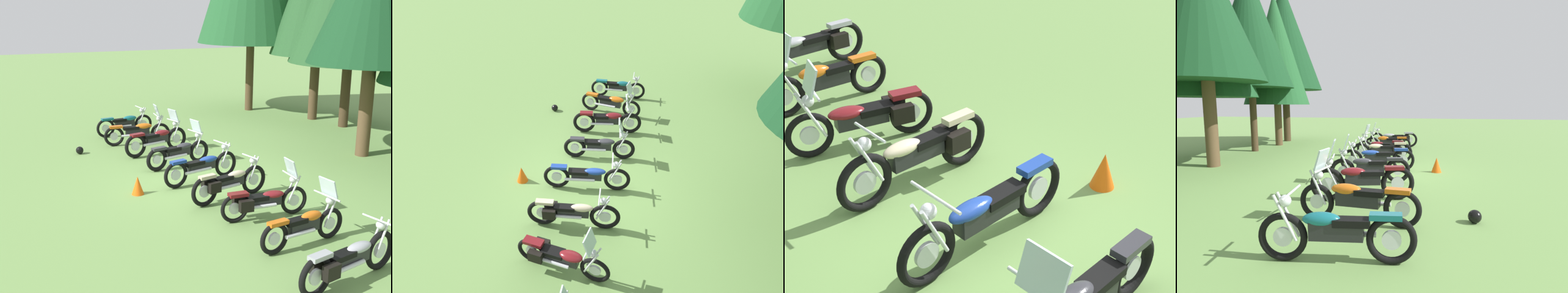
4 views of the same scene
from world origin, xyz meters
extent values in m
plane|color=#6B934C|center=(0.00, 0.00, 0.00)|extent=(80.00, 80.00, 0.00)
torus|color=black|center=(-1.28, -0.86, 0.35)|extent=(0.29, 0.71, 0.70)
cylinder|color=silver|center=(-1.28, -0.86, 0.35)|extent=(0.12, 0.27, 0.26)
cube|color=black|center=(-1.42, -0.32, 0.58)|extent=(0.35, 0.55, 0.10)
cube|color=#2D2D33|center=(-1.30, -0.78, 0.67)|extent=(0.29, 0.47, 0.08)
cylinder|color=silver|center=(-1.63, 0.49, 0.99)|extent=(0.73, 0.23, 0.04)
cylinder|color=silver|center=(-1.31, -0.25, 0.37)|extent=(0.27, 0.75, 0.08)
cube|color=silver|center=(-1.64, 0.50, 1.17)|extent=(0.46, 0.26, 0.39)
torus|color=black|center=(-0.14, 0.82, 0.37)|extent=(0.28, 0.74, 0.74)
cylinder|color=silver|center=(-0.14, 0.82, 0.37)|extent=(0.12, 0.29, 0.29)
torus|color=black|center=(0.29, -0.82, 0.37)|extent=(0.28, 0.74, 0.74)
cylinder|color=silver|center=(0.29, -0.82, 0.37)|extent=(0.12, 0.29, 0.29)
cube|color=black|center=(0.07, 0.00, 0.47)|extent=(0.39, 0.86, 0.23)
ellipsoid|color=navy|center=(0.02, 0.23, 0.61)|extent=(0.38, 0.64, 0.18)
cube|color=black|center=(0.13, -0.22, 0.58)|extent=(0.36, 0.60, 0.10)
cube|color=navy|center=(0.27, -0.74, 0.72)|extent=(0.28, 0.47, 0.08)
cylinder|color=silver|center=(-0.19, 0.74, 0.67)|extent=(0.13, 0.34, 0.65)
cylinder|color=silver|center=(-0.05, 0.78, 0.67)|extent=(0.13, 0.34, 0.65)
cylinder|color=silver|center=(-0.10, 0.69, 1.00)|extent=(0.72, 0.22, 0.04)
sphere|color=silver|center=(-0.12, 0.77, 0.88)|extent=(0.21, 0.21, 0.17)
cylinder|color=silver|center=(0.24, -0.15, 0.39)|extent=(0.29, 0.83, 0.08)
torus|color=black|center=(1.38, 0.92, 0.38)|extent=(0.28, 0.76, 0.76)
cylinder|color=silver|center=(1.38, 0.92, 0.38)|extent=(0.12, 0.30, 0.29)
torus|color=black|center=(1.74, -0.59, 0.38)|extent=(0.28, 0.76, 0.76)
cylinder|color=silver|center=(1.74, -0.59, 0.38)|extent=(0.12, 0.30, 0.29)
cube|color=black|center=(1.56, 0.17, 0.48)|extent=(0.34, 0.79, 0.24)
ellipsoid|color=beige|center=(1.51, 0.37, 0.63)|extent=(0.34, 0.58, 0.18)
cube|color=black|center=(1.61, -0.04, 0.60)|extent=(0.31, 0.55, 0.10)
cube|color=beige|center=(1.72, -0.51, 0.74)|extent=(0.26, 0.46, 0.08)
cylinder|color=silver|center=(1.33, 0.85, 0.68)|extent=(0.12, 0.34, 0.65)
cylinder|color=silver|center=(1.46, 0.88, 0.68)|extent=(0.12, 0.34, 0.65)
cylinder|color=silver|center=(1.41, 0.79, 1.01)|extent=(0.60, 0.17, 0.04)
sphere|color=silver|center=(1.39, 0.87, 0.89)|extent=(0.20, 0.20, 0.17)
cylinder|color=silver|center=(1.70, 0.02, 0.40)|extent=(0.25, 0.77, 0.08)
cube|color=black|center=(1.56, -0.43, 0.48)|extent=(0.21, 0.34, 0.26)
cube|color=black|center=(1.82, -0.37, 0.48)|extent=(0.21, 0.34, 0.26)
torus|color=black|center=(2.92, 1.17, 0.34)|extent=(0.11, 0.68, 0.68)
cylinder|color=silver|center=(2.92, 1.17, 0.34)|extent=(0.06, 0.26, 0.26)
torus|color=black|center=(2.88, -0.34, 0.34)|extent=(0.11, 0.68, 0.68)
cylinder|color=silver|center=(2.88, -0.34, 0.34)|extent=(0.06, 0.26, 0.26)
cube|color=black|center=(2.90, 0.41, 0.43)|extent=(0.25, 0.75, 0.21)
ellipsoid|color=maroon|center=(2.91, 0.62, 0.56)|extent=(0.30, 0.54, 0.16)
cube|color=black|center=(2.90, 0.21, 0.53)|extent=(0.28, 0.50, 0.10)
cube|color=maroon|center=(2.88, -0.26, 0.66)|extent=(0.22, 0.45, 0.08)
cylinder|color=silver|center=(2.83, 1.11, 0.64)|extent=(0.05, 0.34, 0.65)
cylinder|color=silver|center=(3.01, 1.10, 0.64)|extent=(0.05, 0.34, 0.65)
cylinder|color=silver|center=(2.92, 1.03, 0.97)|extent=(0.64, 0.05, 0.04)
sphere|color=silver|center=(2.92, 1.12, 0.85)|extent=(0.17, 0.17, 0.17)
cylinder|color=silver|center=(3.04, 0.25, 0.36)|extent=(0.10, 0.75, 0.08)
cube|color=silver|center=(2.92, 1.05, 1.15)|extent=(0.44, 0.16, 0.39)
cube|color=black|center=(2.70, -0.13, 0.44)|extent=(0.15, 0.32, 0.26)
cube|color=black|center=(3.07, -0.14, 0.44)|extent=(0.15, 0.32, 0.26)
torus|color=black|center=(4.32, 1.17, 0.34)|extent=(0.20, 0.68, 0.67)
cylinder|color=silver|center=(4.32, 1.17, 0.34)|extent=(0.09, 0.26, 0.26)
torus|color=black|center=(4.54, -0.28, 0.34)|extent=(0.20, 0.68, 0.67)
cylinder|color=silver|center=(4.54, -0.28, 0.34)|extent=(0.09, 0.26, 0.26)
cube|color=black|center=(4.43, 0.45, 0.45)|extent=(0.28, 0.74, 0.26)
ellipsoid|color=#D16014|center=(4.40, 0.65, 0.61)|extent=(0.29, 0.54, 0.20)
cube|color=black|center=(4.46, 0.25, 0.58)|extent=(0.28, 0.51, 0.10)
cube|color=#D16014|center=(4.53, -0.20, 0.65)|extent=(0.23, 0.46, 0.08)
cylinder|color=silver|center=(4.26, 1.10, 0.63)|extent=(0.10, 0.34, 0.65)
cylinder|color=silver|center=(4.34, 1.03, 0.97)|extent=(0.73, 0.15, 0.04)
cylinder|color=silver|center=(4.56, 0.30, 0.36)|extent=(0.19, 0.73, 0.08)
torus|color=black|center=(6.14, -0.41, 0.38)|extent=(0.28, 0.76, 0.76)
cylinder|color=silver|center=(6.14, -0.41, 0.38)|extent=(0.12, 0.30, 0.29)
cube|color=black|center=(5.95, 0.42, 0.48)|extent=(0.38, 0.86, 0.22)
ellipsoid|color=#9EA0A8|center=(5.89, 0.64, 0.61)|extent=(0.38, 0.64, 0.17)
cube|color=black|center=(6.00, 0.19, 0.58)|extent=(0.35, 0.60, 0.10)
cube|color=#9EA0A8|center=(6.12, -0.33, 0.73)|extent=(0.28, 0.47, 0.08)
cylinder|color=silver|center=(6.11, 0.26, 0.40)|extent=(0.27, 0.84, 0.08)
cube|color=black|center=(5.94, -0.25, 0.48)|extent=(0.21, 0.34, 0.26)
cube|color=black|center=(6.25, -0.18, 0.48)|extent=(0.21, 0.34, 0.26)
cone|color=#EA590F|center=(0.36, -1.88, 0.24)|extent=(0.32, 0.32, 0.48)
camera|label=1|loc=(12.57, -5.07, 4.77)|focal=47.58mm
camera|label=2|loc=(7.77, 2.66, 6.90)|focal=34.24mm
camera|label=3|loc=(-4.33, 2.58, 4.29)|focal=53.92mm
camera|label=4|loc=(-9.65, -2.06, 2.16)|focal=28.42mm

